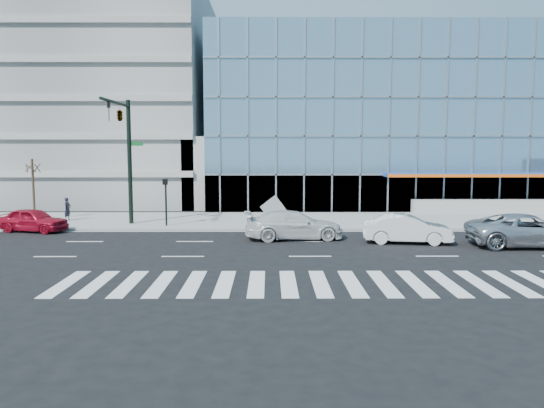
{
  "coord_description": "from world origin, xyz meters",
  "views": [
    {
      "loc": [
        -1.92,
        -28.53,
        5.09
      ],
      "look_at": [
        -1.76,
        3.0,
        1.74
      ],
      "focal_mm": 35.0,
      "sensor_mm": 36.0,
      "label": 1
    }
  ],
  "objects_px": {
    "white_suv": "(294,225)",
    "pedestrian": "(67,209)",
    "ped_signal_post": "(166,195)",
    "traffic_signal": "(123,130)",
    "white_sedan": "(407,229)",
    "tilted_panel": "(273,209)",
    "street_tree_near": "(32,167)",
    "silver_suv": "(528,231)",
    "red_sedan": "(33,220)"
  },
  "relations": [
    {
      "from": "white_suv",
      "to": "pedestrian",
      "type": "height_order",
      "value": "pedestrian"
    },
    {
      "from": "ped_signal_post",
      "to": "white_suv",
      "type": "relative_size",
      "value": 0.55
    },
    {
      "from": "traffic_signal",
      "to": "white_sedan",
      "type": "xyz_separation_m",
      "value": [
        16.46,
        -5.07,
        -5.4
      ]
    },
    {
      "from": "white_sedan",
      "to": "tilted_panel",
      "type": "relative_size",
      "value": 3.57
    },
    {
      "from": "street_tree_near",
      "to": "tilted_panel",
      "type": "distance_m",
      "value": 16.6
    },
    {
      "from": "silver_suv",
      "to": "white_sedan",
      "type": "height_order",
      "value": "silver_suv"
    },
    {
      "from": "street_tree_near",
      "to": "silver_suv",
      "type": "relative_size",
      "value": 0.7
    },
    {
      "from": "white_suv",
      "to": "silver_suv",
      "type": "bearing_deg",
      "value": -107.18
    },
    {
      "from": "street_tree_near",
      "to": "pedestrian",
      "type": "xyz_separation_m",
      "value": [
        2.29,
        -0.07,
        -2.84
      ]
    },
    {
      "from": "white_sedan",
      "to": "silver_suv",
      "type": "bearing_deg",
      "value": -92.2
    },
    {
      "from": "red_sedan",
      "to": "tilted_panel",
      "type": "height_order",
      "value": "tilted_panel"
    },
    {
      "from": "white_suv",
      "to": "tilted_panel",
      "type": "height_order",
      "value": "tilted_panel"
    },
    {
      "from": "street_tree_near",
      "to": "pedestrian",
      "type": "height_order",
      "value": "street_tree_near"
    },
    {
      "from": "white_suv",
      "to": "red_sedan",
      "type": "distance_m",
      "value": 16.02
    },
    {
      "from": "red_sedan",
      "to": "pedestrian",
      "type": "xyz_separation_m",
      "value": [
        0.61,
        3.94,
        0.21
      ]
    },
    {
      "from": "street_tree_near",
      "to": "white_sedan",
      "type": "xyz_separation_m",
      "value": [
        23.46,
        -8.0,
        -3.01
      ]
    },
    {
      "from": "traffic_signal",
      "to": "tilted_panel",
      "type": "xyz_separation_m",
      "value": [
        9.35,
        1.95,
        -5.11
      ]
    },
    {
      "from": "ped_signal_post",
      "to": "tilted_panel",
      "type": "height_order",
      "value": "ped_signal_post"
    },
    {
      "from": "traffic_signal",
      "to": "street_tree_near",
      "type": "distance_m",
      "value": 7.96
    },
    {
      "from": "traffic_signal",
      "to": "white_suv",
      "type": "xyz_separation_m",
      "value": [
        10.46,
        -3.82,
        -5.37
      ]
    },
    {
      "from": "traffic_signal",
      "to": "tilted_panel",
      "type": "height_order",
      "value": "traffic_signal"
    },
    {
      "from": "silver_suv",
      "to": "red_sedan",
      "type": "xyz_separation_m",
      "value": [
        -27.78,
        5.07,
        -0.12
      ]
    },
    {
      "from": "white_suv",
      "to": "pedestrian",
      "type": "distance_m",
      "value": 16.57
    },
    {
      "from": "white_sedan",
      "to": "pedestrian",
      "type": "height_order",
      "value": "pedestrian"
    },
    {
      "from": "silver_suv",
      "to": "white_suv",
      "type": "distance_m",
      "value": 12.22
    },
    {
      "from": "traffic_signal",
      "to": "white_sedan",
      "type": "relative_size",
      "value": 1.72
    },
    {
      "from": "tilted_panel",
      "to": "street_tree_near",
      "type": "bearing_deg",
      "value": 168.09
    },
    {
      "from": "street_tree_near",
      "to": "silver_suv",
      "type": "height_order",
      "value": "street_tree_near"
    },
    {
      "from": "ped_signal_post",
      "to": "tilted_panel",
      "type": "distance_m",
      "value": 7.11
    },
    {
      "from": "street_tree_near",
      "to": "traffic_signal",
      "type": "bearing_deg",
      "value": -22.71
    },
    {
      "from": "white_suv",
      "to": "tilted_panel",
      "type": "xyz_separation_m",
      "value": [
        -1.11,
        5.76,
        0.27
      ]
    },
    {
      "from": "street_tree_near",
      "to": "white_suv",
      "type": "distance_m",
      "value": 18.96
    },
    {
      "from": "ped_signal_post",
      "to": "street_tree_near",
      "type": "distance_m",
      "value": 9.97
    },
    {
      "from": "silver_suv",
      "to": "pedestrian",
      "type": "distance_m",
      "value": 28.62
    },
    {
      "from": "traffic_signal",
      "to": "tilted_panel",
      "type": "relative_size",
      "value": 6.15
    },
    {
      "from": "street_tree_near",
      "to": "white_suv",
      "type": "bearing_deg",
      "value": -21.13
    },
    {
      "from": "white_sedan",
      "to": "white_suv",
      "type": "bearing_deg",
      "value": 86.22
    },
    {
      "from": "silver_suv",
      "to": "street_tree_near",
      "type": "bearing_deg",
      "value": 75.05
    },
    {
      "from": "street_tree_near",
      "to": "red_sedan",
      "type": "xyz_separation_m",
      "value": [
        1.68,
        -4.01,
        -3.06
      ]
    },
    {
      "from": "ped_signal_post",
      "to": "street_tree_near",
      "type": "height_order",
      "value": "street_tree_near"
    },
    {
      "from": "ped_signal_post",
      "to": "pedestrian",
      "type": "distance_m",
      "value": 7.72
    },
    {
      "from": "traffic_signal",
      "to": "white_suv",
      "type": "height_order",
      "value": "traffic_signal"
    },
    {
      "from": "tilted_panel",
      "to": "white_sedan",
      "type": "bearing_deg",
      "value": -53.07
    },
    {
      "from": "traffic_signal",
      "to": "white_suv",
      "type": "distance_m",
      "value": 12.36
    },
    {
      "from": "pedestrian",
      "to": "silver_suv",
      "type": "bearing_deg",
      "value": -92.03
    },
    {
      "from": "street_tree_near",
      "to": "white_sedan",
      "type": "bearing_deg",
      "value": -18.83
    },
    {
      "from": "pedestrian",
      "to": "tilted_panel",
      "type": "bearing_deg",
      "value": -77.41
    },
    {
      "from": "traffic_signal",
      "to": "silver_suv",
      "type": "xyz_separation_m",
      "value": [
        22.46,
        -6.15,
        -5.32
      ]
    },
    {
      "from": "white_sedan",
      "to": "pedestrian",
      "type": "distance_m",
      "value": 22.61
    },
    {
      "from": "traffic_signal",
      "to": "white_sedan",
      "type": "height_order",
      "value": "traffic_signal"
    }
  ]
}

